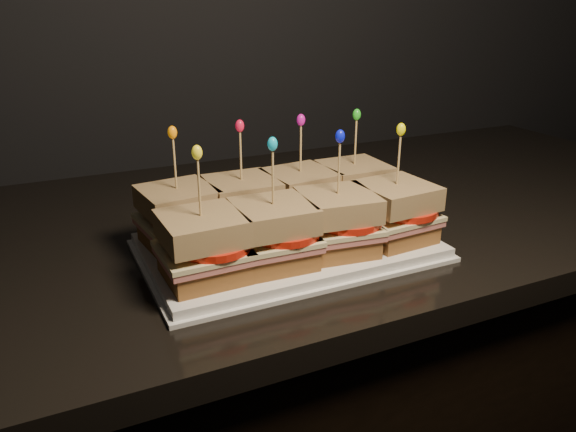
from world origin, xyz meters
name	(u,v)px	position (x,y,z in m)	size (l,w,h in m)	color
granite_slab	(108,252)	(0.35, 1.65, 0.91)	(2.28, 0.72, 0.04)	black
platter	(288,247)	(0.57, 1.50, 0.94)	(0.38, 0.24, 0.02)	white
platter_rim	(288,251)	(0.57, 1.50, 0.93)	(0.40, 0.25, 0.01)	white
sandwich_0_bread_bot	(180,235)	(0.43, 1.56, 0.96)	(0.09, 0.09, 0.03)	brown
sandwich_0_ham	(179,224)	(0.43, 1.56, 0.98)	(0.10, 0.10, 0.01)	#C75C5A
sandwich_0_cheese	(179,219)	(0.43, 1.56, 0.98)	(0.10, 0.10, 0.01)	beige
sandwich_0_tomato	(189,214)	(0.45, 1.55, 0.99)	(0.09, 0.09, 0.01)	red
sandwich_0_bread_top	(178,200)	(0.43, 1.56, 1.01)	(0.09, 0.09, 0.03)	brown
sandwich_0_pick	(175,166)	(0.43, 1.56, 1.06)	(0.00, 0.00, 0.09)	tan
sandwich_0_frill	(172,132)	(0.43, 1.56, 1.10)	(0.01, 0.01, 0.02)	orange
sandwich_1_bread_bot	(243,224)	(0.53, 1.56, 0.96)	(0.09, 0.09, 0.03)	brown
sandwich_1_ham	(243,213)	(0.53, 1.56, 0.98)	(0.10, 0.10, 0.01)	#C75C5A
sandwich_1_cheese	(242,209)	(0.53, 1.56, 0.98)	(0.10, 0.10, 0.01)	beige
sandwich_1_tomato	(252,204)	(0.54, 1.55, 0.99)	(0.09, 0.09, 0.01)	red
sandwich_1_bread_top	(242,190)	(0.53, 1.56, 1.01)	(0.09, 0.09, 0.03)	brown
sandwich_1_pick	(241,158)	(0.53, 1.56, 1.06)	(0.00, 0.00, 0.09)	tan
sandwich_1_frill	(240,126)	(0.53, 1.56, 1.10)	(0.01, 0.01, 0.02)	red
sandwich_2_bread_bot	(300,214)	(0.62, 1.56, 0.96)	(0.09, 0.09, 0.03)	brown
sandwich_2_ham	(300,204)	(0.62, 1.56, 0.98)	(0.10, 0.10, 0.01)	#C75C5A
sandwich_2_cheese	(300,200)	(0.62, 1.56, 0.98)	(0.10, 0.10, 0.01)	beige
sandwich_2_tomato	(309,195)	(0.63, 1.55, 0.99)	(0.09, 0.09, 0.01)	red
sandwich_2_bread_top	(300,182)	(0.62, 1.56, 1.01)	(0.09, 0.09, 0.03)	brown
sandwich_2_pick	(301,151)	(0.62, 1.56, 1.06)	(0.00, 0.00, 0.09)	tan
sandwich_2_frill	(301,120)	(0.62, 1.56, 1.10)	(0.01, 0.01, 0.02)	#C20F92
sandwich_3_bread_bot	(353,205)	(0.71, 1.56, 0.96)	(0.09, 0.09, 0.03)	brown
sandwich_3_ham	(353,195)	(0.71, 1.56, 0.98)	(0.10, 0.10, 0.01)	#C75C5A
sandwich_3_cheese	(353,191)	(0.71, 1.56, 0.98)	(0.10, 0.10, 0.01)	beige
sandwich_3_tomato	(362,187)	(0.72, 1.55, 0.99)	(0.09, 0.09, 0.01)	red
sandwich_3_bread_top	(354,174)	(0.71, 1.56, 1.01)	(0.09, 0.09, 0.03)	brown
sandwich_3_pick	(355,145)	(0.71, 1.56, 1.06)	(0.00, 0.00, 0.09)	tan
sandwich_3_frill	(357,114)	(0.71, 1.56, 1.10)	(0.01, 0.01, 0.02)	green
sandwich_4_bread_bot	(204,268)	(0.43, 1.45, 0.96)	(0.09, 0.09, 0.03)	brown
sandwich_4_ham	(203,255)	(0.43, 1.45, 0.98)	(0.10, 0.10, 0.01)	#C75C5A
sandwich_4_cheese	(203,250)	(0.43, 1.45, 0.98)	(0.10, 0.10, 0.01)	beige
sandwich_4_tomato	(214,244)	(0.45, 1.44, 0.99)	(0.09, 0.09, 0.01)	red
sandwich_4_bread_top	(202,228)	(0.43, 1.45, 1.01)	(0.09, 0.09, 0.03)	brown
sandwich_4_pick	(199,191)	(0.43, 1.45, 1.06)	(0.00, 0.00, 0.09)	tan
sandwich_4_frill	(197,152)	(0.43, 1.45, 1.10)	(0.01, 0.01, 0.02)	yellow
sandwich_5_bread_bot	(274,254)	(0.53, 1.45, 0.96)	(0.09, 0.09, 0.03)	brown
sandwich_5_ham	(274,242)	(0.53, 1.45, 0.98)	(0.10, 0.10, 0.01)	#C75C5A
sandwich_5_cheese	(273,237)	(0.53, 1.45, 0.98)	(0.10, 0.10, 0.01)	beige
sandwich_5_tomato	(284,231)	(0.54, 1.44, 0.99)	(0.09, 0.09, 0.01)	red
sandwich_5_bread_top	(273,216)	(0.53, 1.45, 1.01)	(0.09, 0.09, 0.03)	brown
sandwich_5_pick	(273,181)	(0.53, 1.45, 1.06)	(0.00, 0.00, 0.09)	tan
sandwich_5_frill	(272,144)	(0.53, 1.45, 1.10)	(0.01, 0.01, 0.02)	#0FABCA
sandwich_6_bread_bot	(337,241)	(0.62, 1.45, 0.96)	(0.09, 0.09, 0.03)	brown
sandwich_6_ham	(337,230)	(0.62, 1.45, 0.98)	(0.10, 0.10, 0.01)	#C75C5A
sandwich_6_cheese	(337,225)	(0.62, 1.45, 0.98)	(0.10, 0.10, 0.01)	beige
sandwich_6_tomato	(348,220)	(0.63, 1.44, 0.99)	(0.09, 0.09, 0.01)	red
sandwich_6_bread_top	(338,205)	(0.62, 1.45, 1.01)	(0.09, 0.09, 0.03)	brown
sandwich_6_pick	(339,171)	(0.62, 1.45, 1.06)	(0.00, 0.00, 0.09)	tan
sandwich_6_frill	(340,136)	(0.62, 1.45, 1.10)	(0.01, 0.01, 0.02)	#0C14E3
sandwich_7_bread_bot	(394,230)	(0.71, 1.45, 0.96)	(0.09, 0.09, 0.03)	brown
sandwich_7_ham	(394,219)	(0.71, 1.45, 0.98)	(0.10, 0.10, 0.01)	#C75C5A
sandwich_7_cheese	(395,214)	(0.71, 1.45, 0.98)	(0.10, 0.10, 0.01)	beige
sandwich_7_tomato	(405,209)	(0.72, 1.44, 0.99)	(0.09, 0.09, 0.01)	red
sandwich_7_bread_top	(396,195)	(0.71, 1.45, 1.01)	(0.09, 0.09, 0.03)	brown
sandwich_7_pick	(399,163)	(0.71, 1.45, 1.06)	(0.00, 0.00, 0.09)	tan
sandwich_7_frill	(401,129)	(0.71, 1.45, 1.10)	(0.01, 0.01, 0.02)	#F2E505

